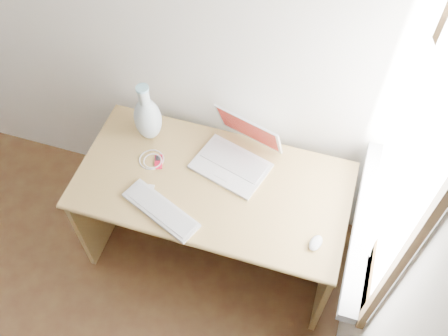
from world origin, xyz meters
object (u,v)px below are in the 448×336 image
(external_keyboard, at_px, (161,210))
(vase, at_px, (148,117))
(laptop, at_px, (234,153))
(desk, at_px, (218,192))

(external_keyboard, relative_size, vase, 1.18)
(vase, bearing_deg, laptop, -2.91)
(laptop, relative_size, external_keyboard, 0.98)
(laptop, distance_m, external_keyboard, 0.47)
(laptop, relative_size, vase, 1.16)
(vase, bearing_deg, external_keyboard, -62.03)
(laptop, xyz_separation_m, external_keyboard, (-0.24, -0.40, -0.05))
(desk, distance_m, laptop, 0.28)
(desk, bearing_deg, external_keyboard, -121.14)
(laptop, bearing_deg, external_keyboard, -105.55)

